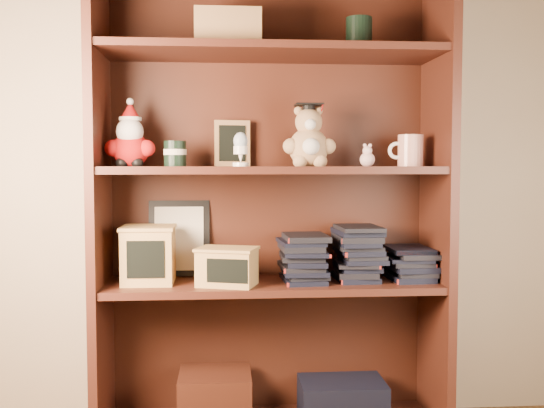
{
  "coord_description": "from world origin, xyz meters",
  "views": [
    {
      "loc": [
        -0.08,
        -0.88,
        0.96
      ],
      "look_at": [
        0.09,
        1.3,
        0.82
      ],
      "focal_mm": 42.0,
      "sensor_mm": 36.0,
      "label": 1
    }
  ],
  "objects_px": {
    "bookcase": "(270,215)",
    "teacher_mug": "(410,151)",
    "treats_box": "(149,254)",
    "grad_teddy_bear": "(309,142)"
  },
  "relations": [
    {
      "from": "bookcase",
      "to": "teacher_mug",
      "type": "bearing_deg",
      "value": -5.94
    },
    {
      "from": "treats_box",
      "to": "grad_teddy_bear",
      "type": "bearing_deg",
      "value": -0.61
    },
    {
      "from": "teacher_mug",
      "to": "treats_box",
      "type": "xyz_separation_m",
      "value": [
        -0.91,
        -0.0,
        -0.36
      ]
    },
    {
      "from": "teacher_mug",
      "to": "treats_box",
      "type": "distance_m",
      "value": 0.97
    },
    {
      "from": "grad_teddy_bear",
      "to": "teacher_mug",
      "type": "height_order",
      "value": "grad_teddy_bear"
    },
    {
      "from": "bookcase",
      "to": "grad_teddy_bear",
      "type": "distance_m",
      "value": 0.29
    },
    {
      "from": "teacher_mug",
      "to": "treats_box",
      "type": "height_order",
      "value": "teacher_mug"
    },
    {
      "from": "bookcase",
      "to": "treats_box",
      "type": "distance_m",
      "value": 0.44
    },
    {
      "from": "grad_teddy_bear",
      "to": "treats_box",
      "type": "distance_m",
      "value": 0.67
    },
    {
      "from": "bookcase",
      "to": "grad_teddy_bear",
      "type": "xyz_separation_m",
      "value": [
        0.13,
        -0.06,
        0.26
      ]
    }
  ]
}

